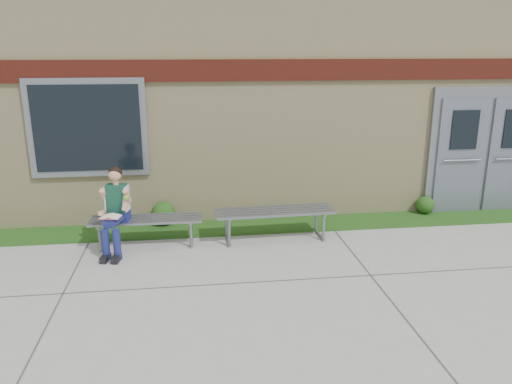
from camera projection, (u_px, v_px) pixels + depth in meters
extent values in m
plane|color=#9E9E99|center=(307.00, 298.00, 6.13)|extent=(80.00, 80.00, 0.00)
cube|color=#124415|center=(272.00, 225.00, 8.60)|extent=(16.00, 0.80, 0.02)
cube|color=beige|center=(249.00, 91.00, 11.28)|extent=(16.00, 6.00, 4.00)
cube|color=maroon|center=(270.00, 70.00, 8.23)|extent=(16.00, 0.06, 0.35)
cube|color=slate|center=(88.00, 128.00, 8.10)|extent=(1.90, 0.08, 1.60)
cube|color=black|center=(87.00, 128.00, 8.06)|extent=(1.70, 0.04, 1.40)
cube|color=slate|center=(485.00, 150.00, 9.13)|extent=(2.20, 0.08, 2.30)
cube|color=slate|center=(460.00, 157.00, 9.04)|extent=(0.92, 0.06, 2.10)
cube|color=slate|center=(511.00, 155.00, 9.17)|extent=(0.92, 0.06, 2.10)
cube|color=slate|center=(146.00, 219.00, 7.66)|extent=(1.70, 0.49, 0.03)
cube|color=slate|center=(102.00, 235.00, 7.64)|extent=(0.05, 0.47, 0.39)
cube|color=slate|center=(191.00, 231.00, 7.81)|extent=(0.05, 0.47, 0.39)
cube|color=slate|center=(275.00, 211.00, 7.89)|extent=(1.89, 0.59, 0.04)
cube|color=slate|center=(228.00, 228.00, 7.87)|extent=(0.06, 0.52, 0.43)
cube|color=slate|center=(320.00, 224.00, 8.06)|extent=(0.06, 0.52, 0.43)
cube|color=navy|center=(119.00, 216.00, 7.54)|extent=(0.35, 0.27, 0.15)
cube|color=#103C2B|center=(117.00, 198.00, 7.44)|extent=(0.32, 0.24, 0.42)
sphere|color=tan|center=(115.00, 175.00, 7.33)|extent=(0.23, 0.23, 0.19)
sphere|color=black|center=(115.00, 173.00, 7.34)|extent=(0.24, 0.24, 0.20)
cylinder|color=navy|center=(108.00, 220.00, 7.31)|extent=(0.21, 0.40, 0.14)
cylinder|color=navy|center=(119.00, 220.00, 7.30)|extent=(0.21, 0.40, 0.14)
cylinder|color=navy|center=(106.00, 245.00, 7.18)|extent=(0.11, 0.11, 0.46)
cylinder|color=navy|center=(117.00, 245.00, 7.17)|extent=(0.11, 0.11, 0.46)
cube|color=black|center=(105.00, 258.00, 7.17)|extent=(0.13, 0.25, 0.09)
cube|color=black|center=(117.00, 258.00, 7.16)|extent=(0.13, 0.25, 0.09)
cylinder|color=tan|center=(104.00, 195.00, 7.38)|extent=(0.12, 0.22, 0.24)
cylinder|color=tan|center=(127.00, 196.00, 7.36)|extent=(0.12, 0.22, 0.24)
cube|color=white|center=(111.00, 216.00, 7.17)|extent=(0.32, 0.25, 0.01)
cube|color=#D34F68|center=(111.00, 217.00, 7.18)|extent=(0.32, 0.26, 0.01)
sphere|color=#73B931|center=(126.00, 198.00, 7.24)|extent=(0.08, 0.08, 0.08)
sphere|color=#124415|center=(163.00, 213.00, 8.55)|extent=(0.40, 0.40, 0.40)
sphere|color=#124415|center=(425.00, 205.00, 9.15)|extent=(0.32, 0.32, 0.32)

